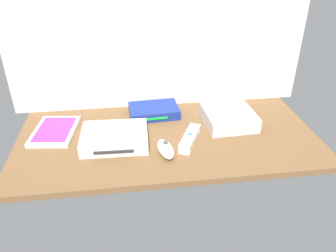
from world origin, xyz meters
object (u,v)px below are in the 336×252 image
(mini_computer, at_px, (229,117))
(remote_nunchuk, at_px, (166,149))
(game_case, at_px, (55,131))
(network_router, at_px, (154,111))
(game_console, at_px, (115,138))
(remote_wand, at_px, (190,138))

(mini_computer, height_order, remote_nunchuk, mini_computer)
(game_case, distance_m, network_router, 0.36)
(network_router, height_order, remote_nunchuk, remote_nunchuk)
(game_console, xyz_separation_m, remote_wand, (0.24, -0.03, -0.01))
(game_console, height_order, remote_nunchuk, remote_nunchuk)
(game_case, bearing_deg, remote_nunchuk, -19.13)
(game_case, distance_m, remote_nunchuk, 0.40)
(game_console, height_order, network_router, game_console)
(mini_computer, bearing_deg, remote_nunchuk, -147.17)
(game_case, distance_m, remote_wand, 0.46)
(network_router, bearing_deg, remote_wand, -67.97)
(mini_computer, relative_size, game_case, 0.86)
(mini_computer, relative_size, remote_wand, 1.19)
(game_console, xyz_separation_m, network_router, (0.14, 0.18, -0.00))
(remote_nunchuk, bearing_deg, game_console, 139.65)
(mini_computer, relative_size, network_router, 0.95)
(mini_computer, xyz_separation_m, remote_nunchuk, (-0.25, -0.16, -0.01))
(network_router, bearing_deg, remote_nunchuk, -91.24)
(mini_computer, xyz_separation_m, network_router, (-0.26, 0.10, -0.01))
(remote_wand, bearing_deg, mini_computer, 58.01)
(game_case, relative_size, network_router, 1.10)
(game_console, height_order, remote_wand, game_console)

